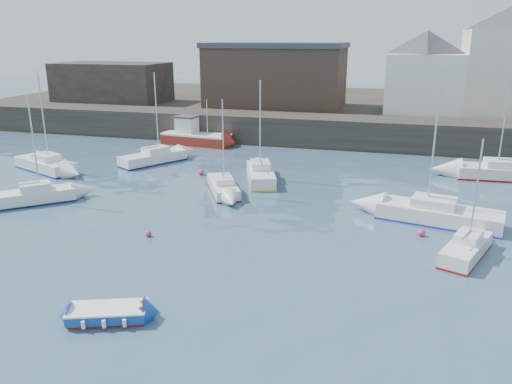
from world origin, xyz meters
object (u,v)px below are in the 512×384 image
(sailboat_f, at_px, (261,174))
(sailboat_h, at_px, (154,157))
(fishing_boat, at_px, (194,136))
(sailboat_a, at_px, (33,196))
(sailboat_c, at_px, (466,248))
(sailboat_g, at_px, (506,172))
(sailboat_d, at_px, (438,214))
(buoy_mid, at_px, (421,236))
(blue_dinghy, at_px, (108,313))
(buoy_near, at_px, (149,236))
(sailboat_e, at_px, (45,164))
(buoy_far, at_px, (201,175))
(sailboat_b, at_px, (223,186))

(sailboat_f, height_order, sailboat_h, sailboat_h)
(fishing_boat, height_order, sailboat_a, sailboat_a)
(sailboat_c, distance_m, sailboat_g, 17.73)
(sailboat_d, height_order, buoy_mid, sailboat_d)
(blue_dinghy, distance_m, buoy_mid, 18.11)
(sailboat_c, relative_size, sailboat_d, 0.66)
(sailboat_f, distance_m, buoy_near, 13.46)
(fishing_boat, xyz_separation_m, sailboat_e, (-8.16, -13.80, -0.38))
(blue_dinghy, relative_size, sailboat_a, 0.47)
(sailboat_d, xyz_separation_m, sailboat_f, (-13.09, 6.17, -0.02))
(fishing_boat, height_order, buoy_mid, fishing_boat)
(fishing_boat, distance_m, buoy_near, 25.99)
(sailboat_g, xyz_separation_m, sailboat_h, (-30.09, -2.88, -0.04))
(fishing_boat, distance_m, sailboat_g, 30.29)
(sailboat_e, xyz_separation_m, sailboat_f, (18.71, 1.92, 0.00))
(sailboat_g, distance_m, buoy_near, 29.34)
(blue_dinghy, xyz_separation_m, sailboat_c, (14.84, 10.51, 0.14))
(blue_dinghy, xyz_separation_m, sailboat_f, (0.67, 21.62, 0.22))
(blue_dinghy, bearing_deg, sailboat_e, 132.48)
(sailboat_a, height_order, buoy_near, sailboat_a)
(sailboat_e, relative_size, buoy_far, 18.43)
(sailboat_a, relative_size, sailboat_h, 0.90)
(sailboat_a, bearing_deg, sailboat_h, 77.36)
(sailboat_b, bearing_deg, sailboat_h, 143.25)
(sailboat_h, bearing_deg, sailboat_g, 5.47)
(sailboat_h, height_order, buoy_mid, sailboat_h)
(blue_dinghy, bearing_deg, sailboat_a, 137.76)
(sailboat_a, relative_size, buoy_near, 19.90)
(sailboat_e, height_order, buoy_far, sailboat_e)
(sailboat_e, xyz_separation_m, buoy_near, (15.47, -11.13, -0.55))
(sailboat_d, relative_size, buoy_mid, 21.23)
(sailboat_d, relative_size, sailboat_e, 1.12)
(sailboat_c, height_order, sailboat_h, sailboat_h)
(buoy_near, bearing_deg, buoy_mid, 15.75)
(sailboat_b, distance_m, buoy_near, 9.43)
(blue_dinghy, bearing_deg, buoy_mid, 45.38)
(fishing_boat, bearing_deg, blue_dinghy, -73.57)
(buoy_near, bearing_deg, sailboat_b, 81.76)
(buoy_mid, height_order, buoy_far, buoy_far)
(sailboat_a, relative_size, sailboat_e, 0.87)
(fishing_boat, distance_m, sailboat_d, 29.74)
(sailboat_a, height_order, sailboat_b, sailboat_a)
(sailboat_b, height_order, sailboat_c, sailboat_b)
(sailboat_h, bearing_deg, fishing_boat, 87.42)
(sailboat_f, xyz_separation_m, buoy_mid, (12.05, -8.74, -0.56))
(buoy_mid, bearing_deg, sailboat_g, 64.16)
(blue_dinghy, relative_size, sailboat_e, 0.41)
(sailboat_a, bearing_deg, sailboat_b, 26.63)
(sailboat_a, bearing_deg, sailboat_f, 35.09)
(sailboat_d, xyz_separation_m, buoy_mid, (-1.04, -2.57, -0.57))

